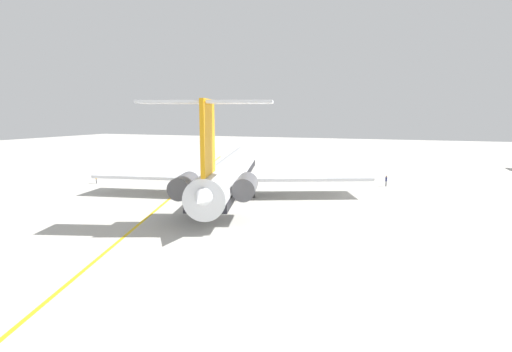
{
  "coord_description": "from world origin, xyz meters",
  "views": [
    {
      "loc": [
        55.86,
        28.25,
        11.98
      ],
      "look_at": [
        1.71,
        8.19,
        3.18
      ],
      "focal_mm": 28.27,
      "sensor_mm": 36.0,
      "label": 1
    }
  ],
  "objects": [
    {
      "name": "ground",
      "position": [
        0.0,
        0.0,
        0.0
      ],
      "size": [
        302.84,
        302.84,
        0.0
      ],
      "primitive_type": "plane",
      "color": "#B7B5AD"
    },
    {
      "name": "ground_crew_near_tail",
      "position": [
        0.16,
        -22.34,
        1.14
      ],
      "size": [
        0.37,
        0.32,
        1.8
      ],
      "rotation": [
        0.0,
        0.0,
        5.42
      ],
      "color": "black",
      "rests_on": "ground"
    },
    {
      "name": "ground_crew_near_nose",
      "position": [
        -14.71,
        25.58,
        1.16
      ],
      "size": [
        0.44,
        0.29,
        1.83
      ],
      "rotation": [
        0.0,
        0.0,
        1.21
      ],
      "color": "black",
      "rests_on": "ground"
    },
    {
      "name": "taxiway_centreline",
      "position": [
        1.71,
        -4.9,
        0.0
      ],
      "size": [
        103.2,
        34.5,
        0.01
      ],
      "primitive_type": "cube",
      "rotation": [
        0.0,
        0.0,
        3.46
      ],
      "color": "gold",
      "rests_on": "ground"
    },
    {
      "name": "main_jetliner",
      "position": [
        2.96,
        4.56,
        3.7
      ],
      "size": [
        45.62,
        40.91,
        13.55
      ],
      "rotation": [
        0.0,
        0.0,
        3.43
      ],
      "color": "silver",
      "rests_on": "ground"
    }
  ]
}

